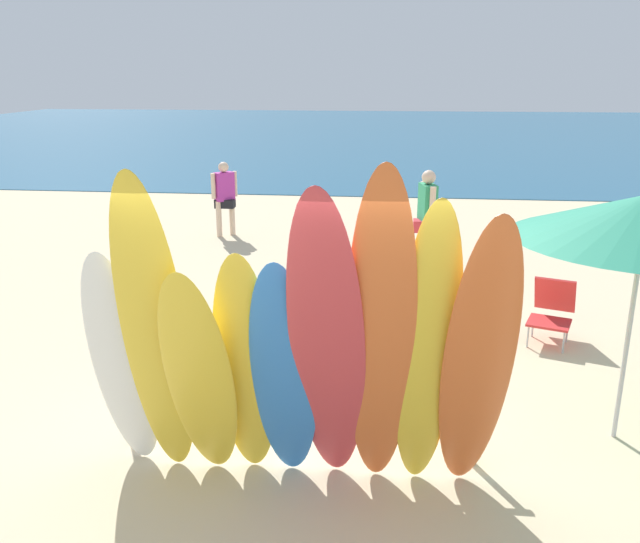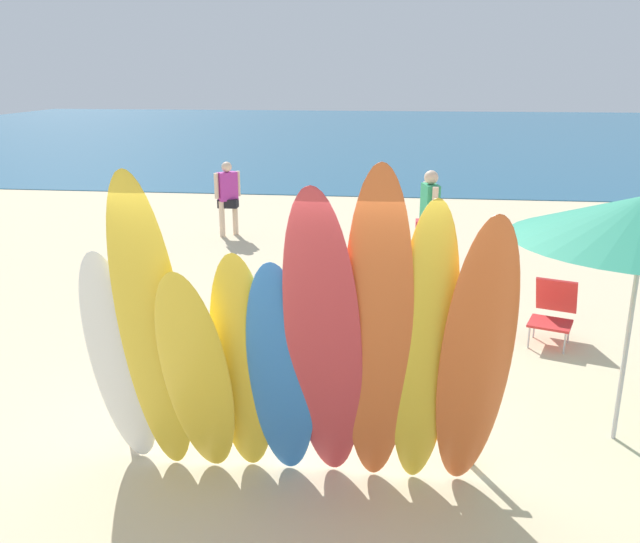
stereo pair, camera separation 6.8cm
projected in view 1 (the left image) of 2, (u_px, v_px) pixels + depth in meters
name	position (u px, v px, depth m)	size (l,w,h in m)	color
ground	(364.00, 188.00, 19.22)	(60.00, 60.00, 0.00)	beige
ocean_water	(378.00, 132.00, 36.90)	(60.00, 40.00, 0.02)	#235B7F
surfboard_rack	(298.00, 396.00, 5.74)	(3.19, 0.07, 0.72)	brown
surfboard_white_0	(122.00, 364.00, 5.32)	(0.52, 0.06, 2.08)	white
surfboard_yellow_1	(155.00, 336.00, 5.06)	(0.53, 0.06, 2.74)	yellow
surfboard_yellow_2	(199.00, 379.00, 5.14)	(0.56, 0.07, 2.04)	yellow
surfboard_yellow_3	(246.00, 369.00, 5.18)	(0.49, 0.06, 2.13)	yellow
surfboard_blue_4	(284.00, 375.00, 5.13)	(0.53, 0.06, 2.08)	#337AD1
surfboard_red_5	(327.00, 349.00, 4.89)	(0.58, 0.08, 2.73)	#D13D42
surfboard_orange_6	(380.00, 342.00, 4.82)	(0.52, 0.07, 2.87)	orange
surfboard_yellow_7	(427.00, 356.00, 4.88)	(0.47, 0.07, 2.60)	yellow
surfboard_orange_8	(478.00, 365.00, 4.82)	(0.52, 0.08, 2.56)	orange
beachgoer_strolling	(427.00, 213.00, 11.12)	(0.45, 0.63, 1.71)	beige
beachgoer_by_water	(316.00, 258.00, 8.62)	(0.43, 0.60, 1.64)	tan
beachgoer_photographing	(225.00, 194.00, 13.44)	(0.46, 0.41, 1.53)	beige
beach_chair_red	(552.00, 308.00, 8.28)	(0.72, 0.86, 0.80)	#B7B7BC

